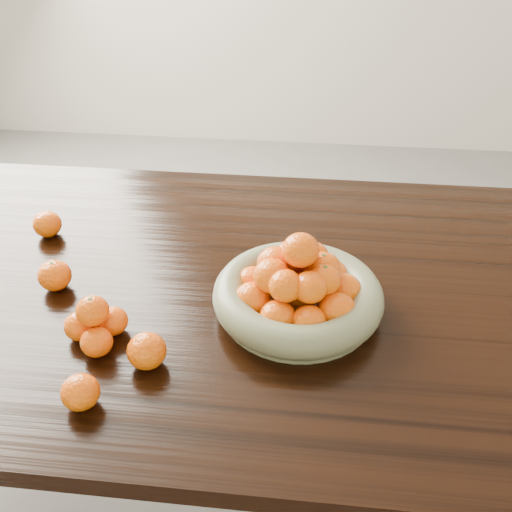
# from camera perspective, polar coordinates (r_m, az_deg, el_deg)

# --- Properties ---
(ground) EXTENTS (5.00, 5.00, 0.00)m
(ground) POSITION_cam_1_polar(r_m,az_deg,el_deg) (1.78, -0.27, -22.22)
(ground) COLOR #5B5956
(ground) RESTS_ON ground
(dining_table) EXTENTS (2.00, 1.00, 0.75)m
(dining_table) POSITION_cam_1_polar(r_m,az_deg,el_deg) (1.28, -0.35, -5.74)
(dining_table) COLOR black
(dining_table) RESTS_ON ground
(fruit_bowl) EXTENTS (0.34, 0.34, 0.17)m
(fruit_bowl) POSITION_cam_1_polar(r_m,az_deg,el_deg) (1.12, 4.27, -3.47)
(fruit_bowl) COLOR #717555
(fruit_bowl) RESTS_ON dining_table
(orange_pyramid) EXTENTS (0.11, 0.12, 0.10)m
(orange_pyramid) POSITION_cam_1_polar(r_m,az_deg,el_deg) (1.09, -15.77, -6.62)
(orange_pyramid) COLOR #FF6907
(orange_pyramid) RESTS_ON dining_table
(loose_orange_0) EXTENTS (0.07, 0.07, 0.06)m
(loose_orange_0) POSITION_cam_1_polar(r_m,az_deg,el_deg) (1.25, -19.49, -1.85)
(loose_orange_0) COLOR #FF6907
(loose_orange_0) RESTS_ON dining_table
(loose_orange_1) EXTENTS (0.06, 0.06, 0.06)m
(loose_orange_1) POSITION_cam_1_polar(r_m,az_deg,el_deg) (0.99, -17.15, -12.88)
(loose_orange_1) COLOR #FF6907
(loose_orange_1) RESTS_ON dining_table
(loose_orange_2) EXTENTS (0.07, 0.07, 0.07)m
(loose_orange_2) POSITION_cam_1_polar(r_m,az_deg,el_deg) (1.03, -10.87, -9.31)
(loose_orange_2) COLOR #FF6907
(loose_orange_2) RESTS_ON dining_table
(loose_orange_3) EXTENTS (0.07, 0.07, 0.06)m
(loose_orange_3) POSITION_cam_1_polar(r_m,az_deg,el_deg) (1.44, -20.16, 3.02)
(loose_orange_3) COLOR #FF6907
(loose_orange_3) RESTS_ON dining_table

